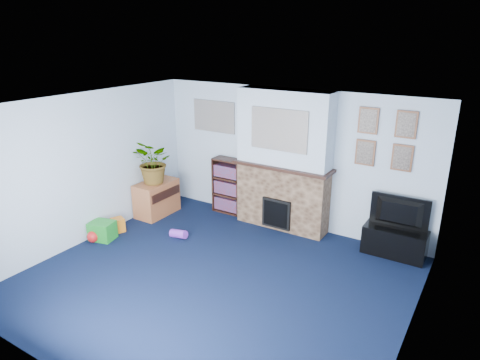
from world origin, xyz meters
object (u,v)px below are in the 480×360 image
Objects in this scene: bookshelf at (229,187)px; sideboard at (157,196)px; tv_stand at (394,242)px; television at (398,213)px.

bookshelf is 1.36m from sideboard.
tv_stand is 1.13× the size of sideboard.
tv_stand is 4.24m from sideboard.
tv_stand is 3.10m from bookshelf.
sideboard reaches higher than tv_stand.
tv_stand is 0.46m from television.
television is at bearing 90.00° from tv_stand.
television is 1.05× the size of sideboard.
television reaches higher than tv_stand.
tv_stand is at bearing 9.95° from sideboard.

